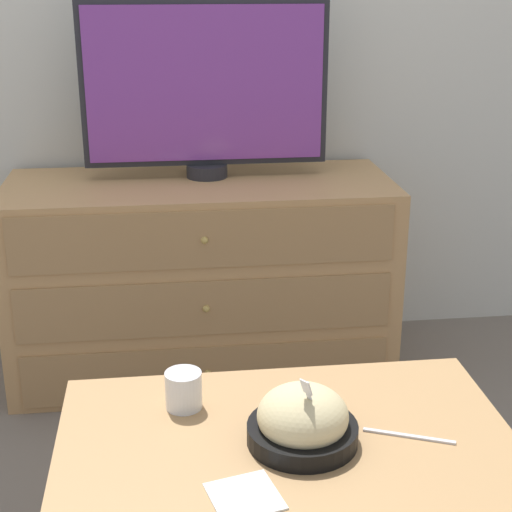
{
  "coord_description": "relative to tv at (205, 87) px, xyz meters",
  "views": [
    {
      "loc": [
        0.02,
        -2.93,
        1.4
      ],
      "look_at": [
        0.23,
        -1.19,
        0.76
      ],
      "focal_mm": 55.0,
      "sensor_mm": 36.0,
      "label": 1
    }
  ],
  "objects": [
    {
      "name": "knife",
      "position": [
        0.35,
        -1.31,
        -0.56
      ],
      "size": [
        0.19,
        0.08,
        0.01
      ],
      "color": "silver",
      "rests_on": "coffee_table"
    },
    {
      "name": "drink_cup",
      "position": [
        -0.13,
        -1.13,
        -0.53
      ],
      "size": [
        0.08,
        0.08,
        0.09
      ],
      "color": "beige",
      "rests_on": "coffee_table"
    },
    {
      "name": "tv",
      "position": [
        0.0,
        0.0,
        0.0
      ],
      "size": [
        0.84,
        0.14,
        0.6
      ],
      "color": "#232328",
      "rests_on": "dresser"
    },
    {
      "name": "coffee_table",
      "position": [
        0.09,
        -1.28,
        -0.63
      ],
      "size": [
        0.98,
        0.62,
        0.46
      ],
      "color": "tan",
      "rests_on": "ground_plane"
    },
    {
      "name": "ground_plane",
      "position": [
        -0.17,
        0.23,
        -1.03
      ],
      "size": [
        12.0,
        12.0,
        0.0
      ],
      "primitive_type": "plane",
      "color": "#70665B"
    },
    {
      "name": "wall_back",
      "position": [
        -0.17,
        0.25,
        0.27
      ],
      "size": [
        12.0,
        0.05,
        2.6
      ],
      "color": "silver",
      "rests_on": "ground_plane"
    },
    {
      "name": "napkin",
      "position": [
        -0.03,
        -1.47,
        -0.56
      ],
      "size": [
        0.16,
        0.16,
        0.0
      ],
      "color": "white",
      "rests_on": "coffee_table"
    },
    {
      "name": "takeout_bowl",
      "position": [
        0.12,
        -1.3,
        -0.52
      ],
      "size": [
        0.24,
        0.24,
        0.17
      ],
      "color": "black",
      "rests_on": "coffee_table"
    },
    {
      "name": "dresser",
      "position": [
        -0.03,
        -0.07,
        -0.67
      ],
      "size": [
        1.34,
        0.56,
        0.71
      ],
      "color": "tan",
      "rests_on": "ground_plane"
    }
  ]
}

